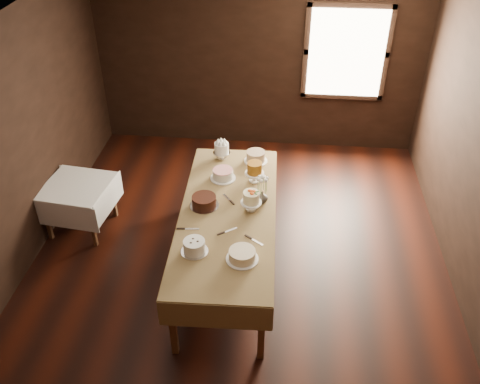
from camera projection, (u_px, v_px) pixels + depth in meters
name	position (u px, v px, depth m)	size (l,w,h in m)	color
floor	(238.00, 265.00, 6.22)	(5.00, 6.00, 0.01)	black
ceiling	(238.00, 37.00, 4.59)	(5.00, 6.00, 0.01)	beige
wall_back	(258.00, 62.00, 7.83)	(5.00, 0.02, 2.80)	black
wall_left	(11.00, 156.00, 5.61)	(0.02, 6.00, 2.80)	black
window	(346.00, 54.00, 7.56)	(1.10, 0.05, 1.30)	#FFEABF
display_table	(228.00, 217.00, 5.75)	(1.14, 2.73, 0.84)	#4A2E1C
side_table	(77.00, 190.00, 6.48)	(0.88, 0.88, 0.67)	#4A2E1C
cake_meringue	(222.00, 151.00, 6.57)	(0.24, 0.24, 0.24)	silver
cake_speckled	(256.00, 157.00, 6.54)	(0.30, 0.30, 0.14)	white
cake_lattice	(223.00, 175.00, 6.22)	(0.31, 0.31, 0.12)	white
cake_caramel	(254.00, 173.00, 6.14)	(0.24, 0.24, 0.27)	white
cake_chocolate	(204.00, 202.00, 5.77)	(0.37, 0.37, 0.13)	silver
cake_flowers	(251.00, 202.00, 5.69)	(0.24, 0.24, 0.24)	white
cake_swirl	(194.00, 247.00, 5.14)	(0.28, 0.28, 0.14)	silver
cake_cream	(242.00, 255.00, 5.06)	(0.37, 0.37, 0.11)	white
cake_server_a	(231.00, 230.00, 5.46)	(0.24, 0.03, 0.01)	silver
cake_server_b	(257.00, 242.00, 5.30)	(0.24, 0.03, 0.01)	silver
cake_server_c	(227.00, 197.00, 5.93)	(0.24, 0.03, 0.01)	silver
cake_server_d	(255.00, 195.00, 5.97)	(0.24, 0.03, 0.01)	silver
cake_server_e	(192.00, 229.00, 5.47)	(0.24, 0.03, 0.01)	silver
flower_vase	(262.00, 197.00, 5.82)	(0.13, 0.13, 0.14)	#2D2823
flower_bouquet	(262.00, 183.00, 5.71)	(0.14, 0.14, 0.20)	white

